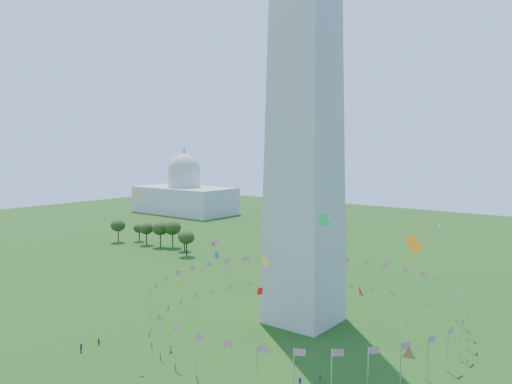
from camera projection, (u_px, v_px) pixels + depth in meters
flag_ring at (303, 304)px, 131.68m from camera, size 80.24×80.24×9.00m
capitol_building at (184, 180)px, 342.34m from camera, size 70.00×35.00×46.00m
kites_aloft at (296, 282)px, 95.30m from camera, size 107.45×72.73×29.47m
tree_line_west at (158, 235)px, 227.80m from camera, size 55.32×16.13×12.19m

